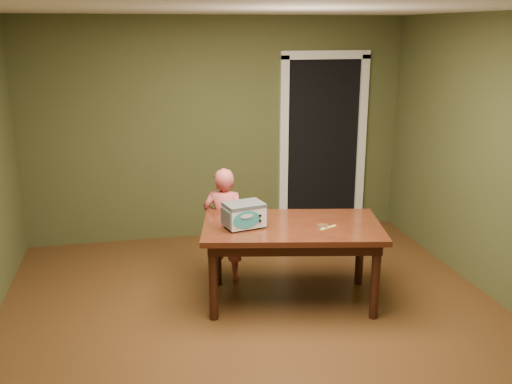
{
  "coord_description": "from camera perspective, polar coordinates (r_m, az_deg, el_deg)",
  "views": [
    {
      "loc": [
        -0.96,
        -4.1,
        2.45
      ],
      "look_at": [
        0.14,
        1.0,
        0.95
      ],
      "focal_mm": 40.0,
      "sensor_mm": 36.0,
      "label": 1
    }
  ],
  "objects": [
    {
      "name": "dining_table",
      "position": [
        5.19,
        3.61,
        -4.28
      ],
      "size": [
        1.74,
        1.19,
        0.75
      ],
      "rotation": [
        0.0,
        0.0,
        -0.2
      ],
      "color": "#3C160D",
      "rests_on": "floor"
    },
    {
      "name": "toy_oven",
      "position": [
        5.04,
        -1.2,
        -2.22
      ],
      "size": [
        0.4,
        0.31,
        0.22
      ],
      "rotation": [
        0.0,
        0.0,
        0.22
      ],
      "color": "#4C4F54",
      "rests_on": "dining_table"
    },
    {
      "name": "spatula",
      "position": [
        5.09,
        7.25,
        -3.54
      ],
      "size": [
        0.17,
        0.1,
        0.01
      ],
      "primitive_type": "cube",
      "rotation": [
        0.0,
        0.0,
        0.46
      ],
      "color": "#E7D664",
      "rests_on": "dining_table"
    },
    {
      "name": "doorway",
      "position": [
        7.37,
        5.94,
        5.07
      ],
      "size": [
        1.1,
        0.66,
        2.25
      ],
      "color": "black",
      "rests_on": "ground"
    },
    {
      "name": "room_shell",
      "position": [
        4.27,
        1.0,
        6.03
      ],
      "size": [
        4.52,
        5.02,
        2.61
      ],
      "color": "#454A27",
      "rests_on": "ground"
    },
    {
      "name": "child",
      "position": [
        5.66,
        -3.18,
        -3.28
      ],
      "size": [
        0.49,
        0.4,
        1.16
      ],
      "primitive_type": "imported",
      "rotation": [
        0.0,
        0.0,
        2.79
      ],
      "color": "#CD5454",
      "rests_on": "floor"
    },
    {
      "name": "floor",
      "position": [
        4.87,
        0.9,
        -14.17
      ],
      "size": [
        5.0,
        5.0,
        0.0
      ],
      "primitive_type": "plane",
      "color": "#512C17",
      "rests_on": "ground"
    },
    {
      "name": "baking_pan",
      "position": [
        5.1,
        6.68,
        -3.4
      ],
      "size": [
        0.1,
        0.1,
        0.02
      ],
      "color": "silver",
      "rests_on": "dining_table"
    }
  ]
}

